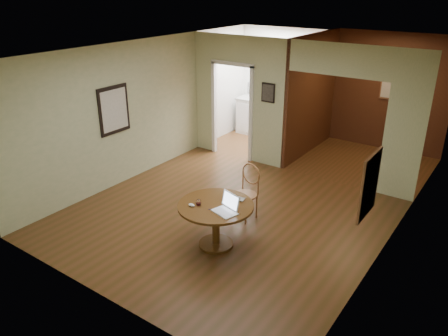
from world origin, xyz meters
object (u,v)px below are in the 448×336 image
Objects in this scene: dining_table at (216,215)px; open_laptop at (227,207)px; closed_laptop at (233,200)px; chair at (247,189)px.

dining_table is 2.80× the size of open_laptop.
open_laptop is at bearing -82.22° from closed_laptop.
closed_laptop is at bearing 125.68° from open_laptop.
chair reaches higher than dining_table.
dining_table is 0.35m from open_laptop.
dining_table is 1.02m from chair.
chair is 3.11× the size of closed_laptop.
chair is 0.81m from closed_laptop.
dining_table is at bearing -77.64° from chair.
closed_laptop is (-0.11, 0.32, -0.05)m from open_laptop.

